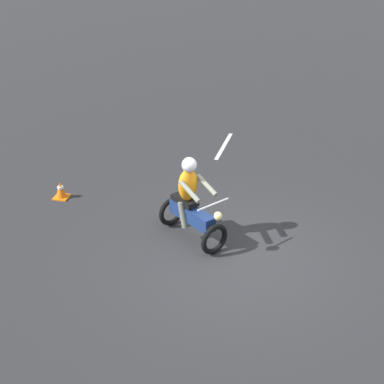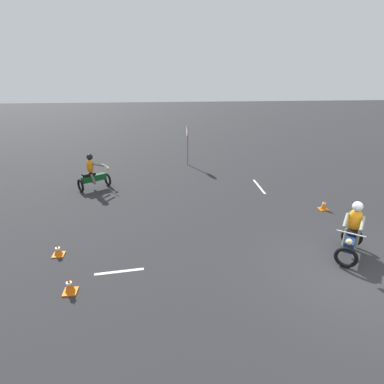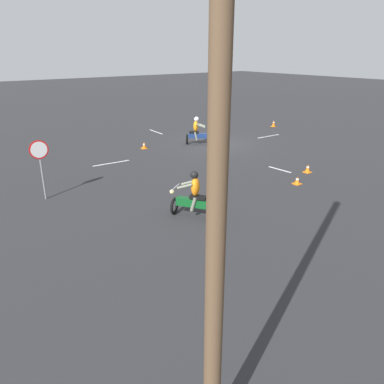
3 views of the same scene
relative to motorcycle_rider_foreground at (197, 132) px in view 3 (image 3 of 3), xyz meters
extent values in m
plane|color=#28282B|center=(-0.99, 0.50, -0.73)|extent=(120.00, 120.00, 0.00)
torus|color=black|center=(-0.53, 0.44, -0.43)|extent=(0.46, 0.53, 0.60)
torus|color=black|center=(0.47, -0.39, -0.43)|extent=(0.46, 0.53, 0.60)
cube|color=navy|center=(-0.03, 0.02, -0.21)|extent=(1.00, 0.88, 0.28)
cube|color=black|center=(0.14, -0.12, 0.01)|extent=(0.60, 0.56, 0.10)
cylinder|color=silver|center=(-0.49, 0.40, 0.27)|extent=(0.47, 0.56, 0.04)
sphere|color=#F2E08C|center=(-0.59, 0.49, 0.09)|extent=(0.23, 0.23, 0.16)
ellipsoid|color=orange|center=(0.07, -0.05, 0.37)|extent=(0.47, 0.49, 0.64)
cylinder|color=slate|center=(-0.04, 0.29, 0.42)|extent=(0.48, 0.42, 0.27)
cylinder|color=slate|center=(-0.29, -0.02, 0.42)|extent=(0.48, 0.42, 0.27)
cylinder|color=slate|center=(0.14, 0.07, -0.21)|extent=(0.27, 0.25, 0.51)
cylinder|color=slate|center=(-0.04, -0.15, -0.21)|extent=(0.27, 0.25, 0.51)
sphere|color=silver|center=(0.03, -0.03, 0.79)|extent=(0.39, 0.39, 0.28)
torus|color=black|center=(6.93, 7.73, -0.43)|extent=(0.55, 0.42, 0.60)
torus|color=black|center=(6.20, 8.81, -0.43)|extent=(0.55, 0.42, 0.60)
cube|color=#0F4C1E|center=(6.56, 8.27, -0.21)|extent=(0.81, 1.05, 0.28)
cube|color=black|center=(6.44, 8.45, 0.01)|extent=(0.53, 0.61, 0.10)
cylinder|color=silver|center=(6.90, 7.77, 0.27)|extent=(0.60, 0.42, 0.04)
sphere|color=#F2E08C|center=(6.97, 7.66, 0.09)|extent=(0.22, 0.22, 0.16)
ellipsoid|color=orange|center=(6.50, 8.37, 0.37)|extent=(0.49, 0.46, 0.64)
cylinder|color=slate|center=(6.50, 8.01, 0.42)|extent=(0.38, 0.50, 0.27)
cylinder|color=slate|center=(6.83, 8.23, 0.42)|extent=(0.38, 0.50, 0.27)
cylinder|color=slate|center=(6.39, 8.27, -0.21)|extent=(0.24, 0.27, 0.51)
cylinder|color=slate|center=(6.62, 8.43, -0.21)|extent=(0.24, 0.27, 0.51)
sphere|color=black|center=(6.52, 8.33, 0.79)|extent=(0.39, 0.39, 0.28)
cylinder|color=slate|center=(10.10, 3.59, 0.37)|extent=(0.07, 0.07, 2.20)
cylinder|color=red|center=(10.10, 3.61, 1.22)|extent=(0.70, 0.03, 0.70)
cylinder|color=white|center=(10.10, 3.63, 1.22)|extent=(0.60, 0.01, 0.60)
cube|color=orange|center=(0.98, 8.30, -0.71)|extent=(0.32, 0.32, 0.03)
cone|color=orange|center=(0.98, 8.30, -0.55)|extent=(0.24, 0.24, 0.29)
cylinder|color=white|center=(0.98, 8.30, -0.51)|extent=(0.13, 0.13, 0.05)
cube|color=orange|center=(3.12, -0.99, -0.71)|extent=(0.32, 0.32, 0.03)
cone|color=orange|center=(3.12, -0.99, -0.52)|extent=(0.24, 0.24, 0.35)
cylinder|color=white|center=(3.12, -0.99, -0.47)|extent=(0.13, 0.13, 0.05)
cube|color=orange|center=(-0.72, 7.55, -0.71)|extent=(0.32, 0.32, 0.03)
cone|color=orange|center=(-0.72, 7.55, -0.52)|extent=(0.24, 0.24, 0.36)
cylinder|color=white|center=(-0.72, 7.55, -0.47)|extent=(0.13, 0.13, 0.05)
cube|color=orange|center=(-7.98, -1.00, -0.71)|extent=(0.32, 0.32, 0.03)
cone|color=orange|center=(-7.98, -1.00, -0.47)|extent=(0.24, 0.24, 0.44)
cylinder|color=white|center=(-7.98, -1.00, -0.41)|extent=(0.13, 0.13, 0.05)
cube|color=silver|center=(5.96, 0.63, -0.72)|extent=(1.96, 0.20, 0.01)
cube|color=silver|center=(-0.03, 6.47, -0.72)|extent=(0.20, 1.29, 0.01)
cube|color=silver|center=(-5.15, 1.08, -0.72)|extent=(1.97, 0.16, 0.01)
cube|color=silver|center=(0.08, -4.63, -0.72)|extent=(0.21, 1.87, 0.01)
cylinder|color=brown|center=(11.06, 14.74, 3.27)|extent=(0.24, 0.24, 7.99)
camera|label=1|loc=(-1.83, 8.53, 4.83)|focal=50.00mm
camera|label=2|loc=(-6.85, 5.34, 4.08)|focal=28.00mm
camera|label=3|loc=(13.60, 17.67, 4.65)|focal=35.00mm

